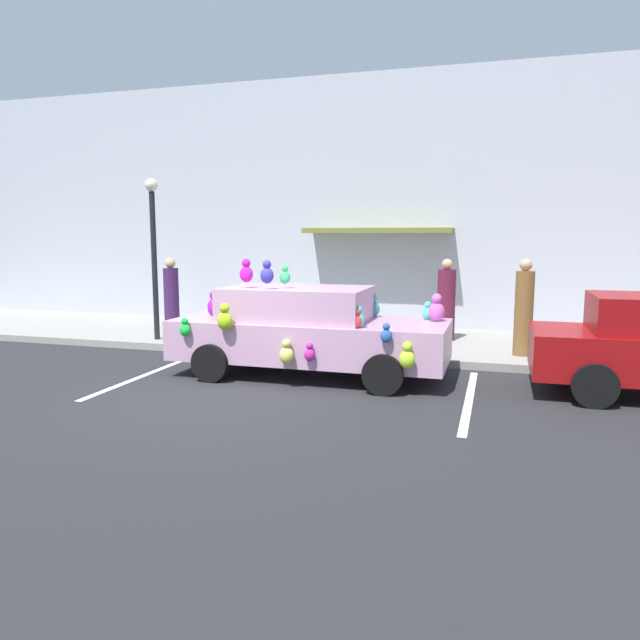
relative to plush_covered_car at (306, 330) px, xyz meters
The scene contains 11 objects.
ground_plane 2.08m from the plush_covered_car, 113.89° to the right, with size 60.00×60.00×0.00m, color #262628.
sidewalk 3.42m from the plush_covered_car, 103.46° to the left, with size 24.00×4.00×0.15m, color gray.
storefront_building 5.95m from the plush_covered_car, 98.09° to the left, with size 24.00×1.25×6.40m.
parking_stripe_front 3.01m from the plush_covered_car, 15.03° to the right, with size 0.12×3.60×0.01m, color silver.
parking_stripe_rear 2.93m from the plush_covered_car, 164.50° to the right, with size 0.12×3.60×0.01m, color silver.
plush_covered_car is the anchor object (origin of this frame).
teddy_bear_on_sidewalk 3.13m from the plush_covered_car, 134.42° to the left, with size 0.42×0.35×0.80m.
street_lamp_post 4.66m from the plush_covered_car, 156.66° to the left, with size 0.28×0.28×3.49m.
pedestrian_near_shopfront 5.97m from the plush_covered_car, 142.91° to the left, with size 0.38×0.38×1.72m.
pedestrian_walking_past 4.04m from the plush_covered_car, 58.96° to the left, with size 0.39×0.39×1.78m.
pedestrian_by_lamp 4.25m from the plush_covered_car, 31.06° to the left, with size 0.35×0.35×1.85m.
Camera 1 is at (3.94, -7.94, 2.42)m, focal length 33.50 mm.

